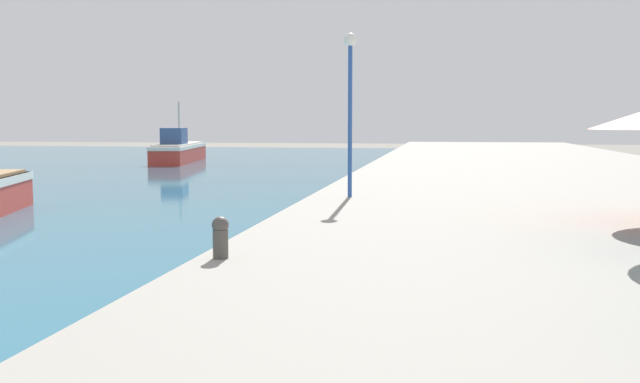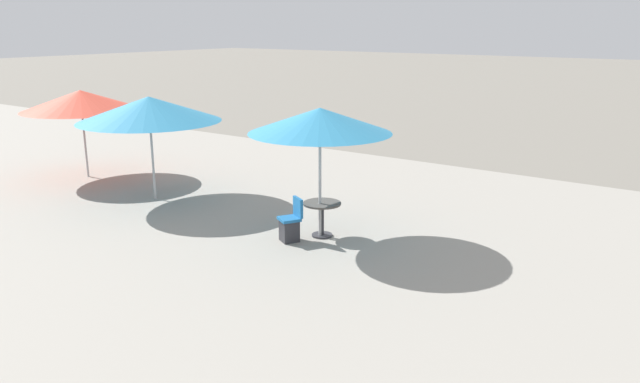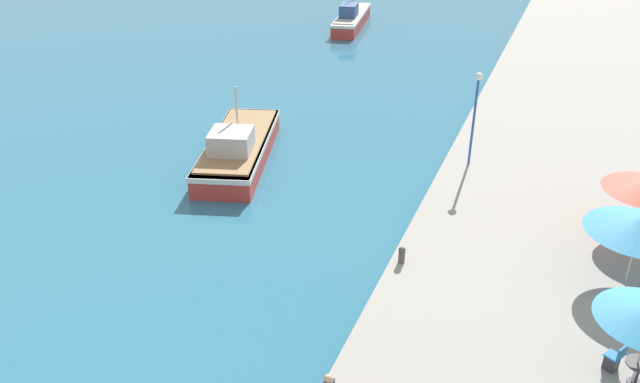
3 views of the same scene
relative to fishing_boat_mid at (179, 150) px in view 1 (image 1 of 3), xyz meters
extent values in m
cube|color=gray|center=(22.73, -15.45, -0.51)|extent=(16.00, 90.00, 0.74)
cube|color=red|center=(-0.03, 0.17, -0.23)|extent=(3.85, 10.59, 1.22)
cube|color=silver|center=(-0.03, 0.17, 0.26)|extent=(3.91, 10.70, 0.25)
cube|color=#ADA89E|center=(-0.03, 0.17, 0.43)|extent=(3.54, 9.74, 0.10)
cube|color=#334C7F|center=(0.29, -1.62, 1.03)|extent=(1.83, 2.50, 1.10)
cylinder|color=#B7B2A8|center=(-0.03, 0.17, 1.94)|extent=(0.12, 0.12, 2.93)
cylinder|color=#4C4742|center=(15.14, -37.43, 0.09)|extent=(0.24, 0.24, 0.45)
sphere|color=#4C4742|center=(15.14, -37.43, 0.38)|extent=(0.26, 0.26, 0.26)
cylinder|color=#28519E|center=(15.90, -28.03, 1.96)|extent=(0.12, 0.12, 4.20)
sphere|color=white|center=(15.90, -28.03, 4.24)|extent=(0.36, 0.36, 0.36)
camera|label=1|loc=(18.53, -47.88, 1.96)|focal=40.00mm
camera|label=2|loc=(12.56, -48.05, 4.23)|focal=35.00mm
camera|label=3|loc=(19.48, -56.12, 12.72)|focal=35.00mm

